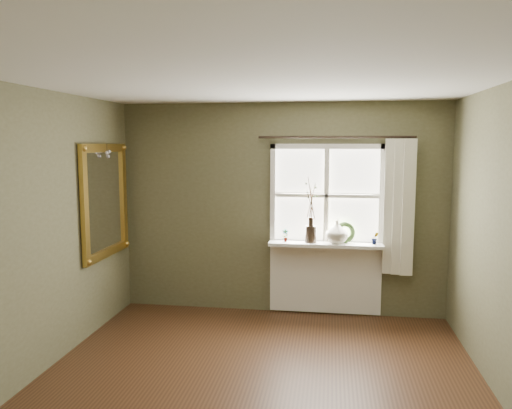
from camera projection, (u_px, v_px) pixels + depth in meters
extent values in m
plane|color=#3B2212|center=(253.00, 401.00, 4.10)|extent=(4.50, 4.50, 0.00)
plane|color=silver|center=(253.00, 78.00, 3.78)|extent=(4.50, 4.50, 0.00)
cube|color=brown|center=(282.00, 209.00, 6.20)|extent=(4.00, 0.10, 2.60)
cube|color=brown|center=(15.00, 239.00, 4.25)|extent=(0.10, 4.50, 2.60)
cube|color=brown|center=(147.00, 383.00, 1.68)|extent=(4.00, 0.10, 2.60)
cube|color=white|center=(326.00, 244.00, 6.09)|extent=(1.36, 0.06, 0.06)
cube|color=white|center=(327.00, 146.00, 5.94)|extent=(1.36, 0.06, 0.06)
cube|color=white|center=(273.00, 195.00, 6.11)|extent=(0.06, 0.06, 1.24)
cube|color=white|center=(382.00, 196.00, 5.92)|extent=(0.06, 0.06, 1.24)
cube|color=white|center=(326.00, 196.00, 6.02)|extent=(1.24, 0.05, 0.04)
cube|color=white|center=(326.00, 196.00, 6.02)|extent=(0.04, 0.05, 1.12)
cube|color=white|center=(300.00, 171.00, 6.05)|extent=(0.59, 0.01, 0.53)
cube|color=white|center=(354.00, 171.00, 5.96)|extent=(0.59, 0.01, 0.53)
cube|color=white|center=(299.00, 219.00, 6.13)|extent=(0.59, 0.01, 0.53)
cube|color=white|center=(353.00, 220.00, 6.03)|extent=(0.59, 0.01, 0.53)
cube|color=white|center=(325.00, 244.00, 5.99)|extent=(1.36, 0.26, 0.04)
cube|color=white|center=(325.00, 278.00, 6.15)|extent=(1.36, 0.04, 0.88)
cylinder|color=black|center=(311.00, 234.00, 6.00)|extent=(0.17, 0.17, 0.20)
imported|color=beige|center=(337.00, 232.00, 5.95)|extent=(0.29, 0.29, 0.28)
torus|color=#304920|center=(345.00, 235.00, 5.98)|extent=(0.28, 0.18, 0.27)
imported|color=#304920|center=(285.00, 235.00, 6.05)|extent=(0.09, 0.07, 0.15)
imported|color=#304920|center=(375.00, 238.00, 5.89)|extent=(0.09, 0.08, 0.15)
cube|color=beige|center=(399.00, 207.00, 5.82)|extent=(0.36, 0.12, 1.59)
cylinder|color=black|center=(336.00, 137.00, 5.87)|extent=(1.84, 0.03, 0.03)
cube|color=white|center=(105.00, 201.00, 5.73)|extent=(0.02, 0.90, 1.11)
cube|color=#B08634|center=(104.00, 148.00, 5.66)|extent=(0.05, 1.09, 0.09)
cube|color=#B08634|center=(107.00, 252.00, 5.81)|extent=(0.05, 1.09, 0.09)
cube|color=#B08634|center=(84.00, 206.00, 5.24)|extent=(0.05, 0.09, 1.11)
cube|color=#B08634|center=(123.00, 196.00, 6.22)|extent=(0.05, 0.09, 1.11)
sphere|color=silver|center=(107.00, 153.00, 5.63)|extent=(0.04, 0.04, 0.04)
sphere|color=silver|center=(108.00, 156.00, 5.66)|extent=(0.04, 0.04, 0.04)
sphere|color=silver|center=(109.00, 152.00, 5.69)|extent=(0.04, 0.04, 0.04)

